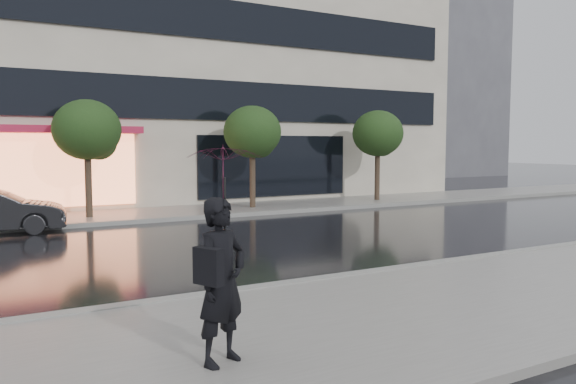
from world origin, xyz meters
TOP-DOWN VIEW (x-y plane):
  - ground at (0.00, 0.00)m, footprint 120.00×120.00m
  - sidewalk_near at (0.00, -3.25)m, footprint 60.00×4.50m
  - sidewalk_far at (0.00, 10.25)m, footprint 60.00×3.50m
  - curb_near at (0.00, -1.00)m, footprint 60.00×0.25m
  - curb_far at (0.00, 8.50)m, footprint 60.00×0.25m
  - office_building at (-0.00, 17.97)m, footprint 30.00×12.76m
  - bg_building_right at (26.00, 28.00)m, footprint 12.00×12.00m
  - tree_mid_west at (-2.94, 10.03)m, footprint 2.20×2.20m
  - tree_mid_east at (3.06, 10.03)m, footprint 2.20×2.20m
  - tree_far_east at (9.06, 10.03)m, footprint 2.20×2.20m
  - pedestrian_with_umbrella at (-3.95, -3.77)m, footprint 1.10×1.10m

SIDE VIEW (x-z plane):
  - ground at x=0.00m, z-range 0.00..0.00m
  - sidewalk_near at x=0.00m, z-range 0.00..0.12m
  - sidewalk_far at x=0.00m, z-range 0.00..0.12m
  - curb_near at x=0.00m, z-range 0.00..0.14m
  - curb_far at x=0.00m, z-range 0.00..0.14m
  - pedestrian_with_umbrella at x=-3.95m, z-range 0.38..2.77m
  - tree_mid_west at x=-2.94m, z-range 0.93..4.92m
  - tree_mid_east at x=3.06m, z-range 0.93..4.92m
  - tree_far_east at x=9.06m, z-range 0.93..4.92m
  - bg_building_right at x=26.00m, z-range 0.00..16.00m
  - office_building at x=0.00m, z-range 0.00..18.00m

